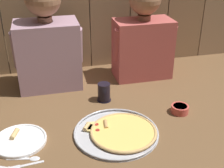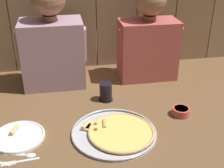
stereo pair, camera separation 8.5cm
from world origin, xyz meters
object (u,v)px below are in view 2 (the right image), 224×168
object	(u,v)px
drinking_glass	(106,92)
diner_right	(148,34)
dinner_plate	(18,136)
diner_left	(52,38)
dipping_bowl	(181,111)
pizza_tray	(117,132)

from	to	relation	value
drinking_glass	diner_right	world-z (taller)	diner_right
dinner_plate	diner_left	world-z (taller)	diner_left
drinking_glass	diner_right	xyz separation A→B (m)	(0.31, 0.26, 0.24)
dinner_plate	dipping_bowl	distance (m)	0.81
diner_right	drinking_glass	bearing A→B (deg)	-139.92
diner_left	diner_right	bearing A→B (deg)	-0.01
drinking_glass	diner_left	xyz separation A→B (m)	(-0.28, 0.26, 0.24)
diner_left	diner_right	size ratio (longest dim) A/B	1.05
pizza_tray	dipping_bowl	xyz separation A→B (m)	(0.36, 0.10, 0.01)
drinking_glass	dipping_bowl	bearing A→B (deg)	-31.48
diner_left	drinking_glass	bearing A→B (deg)	-43.18
pizza_tray	drinking_glass	world-z (taller)	drinking_glass
dipping_bowl	diner_right	size ratio (longest dim) A/B	0.15
pizza_tray	diner_left	world-z (taller)	diner_left
diner_left	diner_right	world-z (taller)	diner_left
pizza_tray	diner_left	size ratio (longest dim) A/B	0.63
dinner_plate	drinking_glass	size ratio (longest dim) A/B	2.34
diner_left	diner_right	distance (m)	0.58
dipping_bowl	diner_left	bearing A→B (deg)	142.97
dinner_plate	diner_right	world-z (taller)	diner_right
dipping_bowl	diner_right	distance (m)	0.55
dipping_bowl	diner_right	bearing A→B (deg)	96.00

